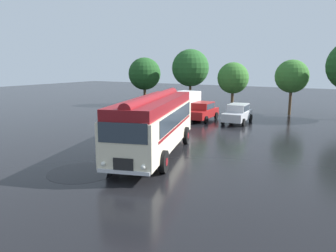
{
  "coord_description": "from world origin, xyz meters",
  "views": [
    {
      "loc": [
        10.8,
        -15.75,
        5.1
      ],
      "look_at": [
        0.91,
        1.07,
        1.4
      ],
      "focal_mm": 35.0,
      "sensor_mm": 36.0,
      "label": 1
    }
  ],
  "objects_px": {
    "car_mid_left": "(238,113)",
    "box_van": "(178,105)",
    "vintage_bus": "(155,122)",
    "car_near_left": "(203,111)"
  },
  "relations": [
    {
      "from": "car_mid_left",
      "to": "box_van",
      "type": "distance_m",
      "value": 5.6
    },
    {
      "from": "vintage_bus",
      "to": "car_mid_left",
      "type": "bearing_deg",
      "value": 86.44
    },
    {
      "from": "car_near_left",
      "to": "car_mid_left",
      "type": "bearing_deg",
      "value": 5.78
    },
    {
      "from": "vintage_bus",
      "to": "box_van",
      "type": "distance_m",
      "value": 12.31
    },
    {
      "from": "vintage_bus",
      "to": "car_near_left",
      "type": "xyz_separation_m",
      "value": [
        -2.45,
        11.95,
        -1.05
      ]
    },
    {
      "from": "car_mid_left",
      "to": "box_van",
      "type": "height_order",
      "value": "box_van"
    },
    {
      "from": "car_near_left",
      "to": "car_mid_left",
      "type": "height_order",
      "value": "same"
    },
    {
      "from": "vintage_bus",
      "to": "box_van",
      "type": "xyz_separation_m",
      "value": [
        -4.74,
        11.35,
        -0.53
      ]
    },
    {
      "from": "box_van",
      "to": "vintage_bus",
      "type": "bearing_deg",
      "value": -67.34
    },
    {
      "from": "vintage_bus",
      "to": "box_van",
      "type": "relative_size",
      "value": 1.76
    }
  ]
}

